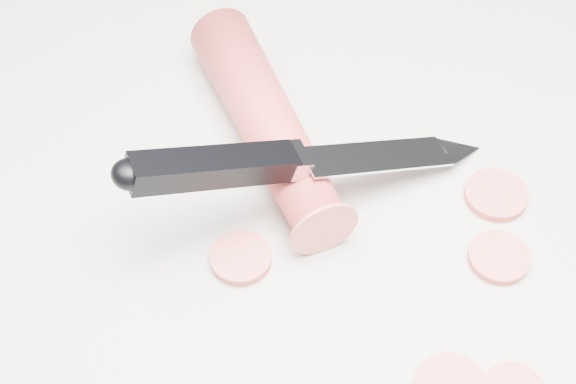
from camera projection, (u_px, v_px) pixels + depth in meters
ground at (348, 226)px, 0.47m from camera, size 2.40×2.40×0.00m
carrot at (267, 122)px, 0.49m from camera, size 0.08×0.18×0.04m
carrot_slice_0 at (241, 258)px, 0.45m from camera, size 0.03×0.03×0.01m
carrot_slice_1 at (499, 258)px, 0.45m from camera, size 0.03×0.03×0.01m
carrot_slice_2 at (496, 195)px, 0.48m from camera, size 0.04×0.04×0.01m
kitchen_knife at (317, 155)px, 0.44m from camera, size 0.23×0.08×0.08m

